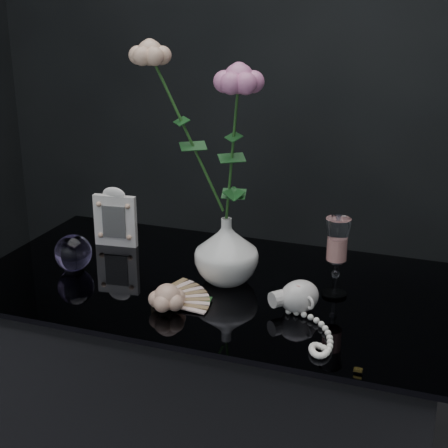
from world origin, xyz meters
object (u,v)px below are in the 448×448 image
at_px(vase, 226,250).
at_px(wine_glass, 336,258).
at_px(picture_frame, 115,217).
at_px(paperweight, 73,253).
at_px(pearl_jar, 299,295).
at_px(loose_rose, 167,297).

bearing_deg(vase, wine_glass, 2.62).
relative_size(picture_frame, paperweight, 1.79).
height_order(vase, pearl_jar, vase).
distance_m(loose_rose, pearl_jar, 0.26).
bearing_deg(wine_glass, picture_frame, 169.94).
relative_size(vase, loose_rose, 0.89).
xyz_separation_m(vase, loose_rose, (-0.06, -0.17, -0.05)).
height_order(wine_glass, pearl_jar, wine_glass).
bearing_deg(picture_frame, vase, -24.85).
distance_m(wine_glass, picture_frame, 0.58).
xyz_separation_m(picture_frame, paperweight, (-0.02, -0.17, -0.03)).
height_order(vase, loose_rose, vase).
bearing_deg(pearl_jar, loose_rose, -120.48).
distance_m(vase, pearl_jar, 0.21).
height_order(wine_glass, picture_frame, wine_glass).
xyz_separation_m(picture_frame, loose_rose, (0.27, -0.29, -0.05)).
height_order(loose_rose, pearl_jar, pearl_jar).
distance_m(wine_glass, loose_rose, 0.36).
bearing_deg(pearl_jar, wine_glass, 101.46).
bearing_deg(paperweight, pearl_jar, -2.69).
xyz_separation_m(paperweight, pearl_jar, (0.54, -0.03, -0.01)).
xyz_separation_m(vase, pearl_jar, (0.19, -0.09, -0.04)).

